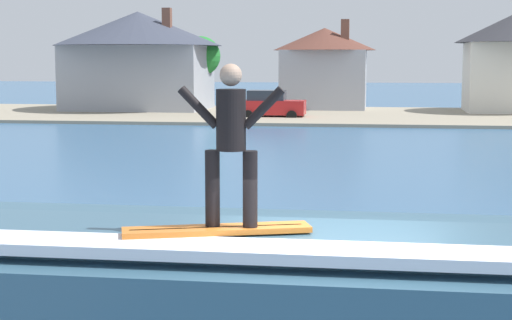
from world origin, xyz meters
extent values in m
cube|color=#365B71|center=(-1.53, 0.35, 0.85)|extent=(8.89, 3.79, 1.70)
cube|color=#365B71|center=(-1.53, -0.12, 1.80)|extent=(7.56, 1.71, 0.19)
cube|color=white|center=(-1.53, -0.88, 1.85)|extent=(8.00, 0.68, 0.12)
cube|color=orange|center=(-1.24, -0.34, 1.94)|extent=(2.05, 1.01, 0.06)
cube|color=black|center=(-1.24, -0.34, 1.97)|extent=(1.79, 0.63, 0.01)
cylinder|color=black|center=(-1.30, -0.28, 2.39)|extent=(0.16, 0.16, 0.83)
cylinder|color=black|center=(-0.89, -0.28, 2.39)|extent=(0.16, 0.16, 0.83)
cylinder|color=black|center=(-1.09, -0.28, 3.13)|extent=(0.32, 0.32, 0.66)
sphere|color=tan|center=(-1.09, -0.28, 3.61)|extent=(0.24, 0.24, 0.24)
cylinder|color=black|center=(-1.44, -0.28, 3.26)|extent=(0.46, 0.10, 0.46)
cylinder|color=black|center=(-0.74, -0.28, 3.26)|extent=(0.46, 0.10, 0.46)
cube|color=gray|center=(0.00, 45.65, 0.09)|extent=(120.00, 17.13, 0.19)
cube|color=red|center=(-6.24, 42.66, 0.77)|extent=(4.27, 1.90, 0.90)
cube|color=#262D38|center=(-6.56, 42.66, 1.54)|extent=(2.35, 1.71, 0.64)
cylinder|color=black|center=(-4.85, 43.67, 0.32)|extent=(0.64, 0.22, 0.64)
cylinder|color=black|center=(-4.85, 41.66, 0.32)|extent=(0.64, 0.22, 0.64)
cylinder|color=black|center=(-7.63, 43.67, 0.32)|extent=(0.64, 0.22, 0.64)
cylinder|color=black|center=(-7.63, 41.66, 0.32)|extent=(0.64, 0.22, 0.64)
cube|color=#9EA3AD|center=(-16.87, 48.85, 2.41)|extent=(9.86, 7.10, 4.81)
cone|color=#383D4C|center=(-16.87, 48.85, 6.04)|extent=(12.22, 12.22, 2.46)
cube|color=brown|center=(-14.40, 47.78, 6.54)|extent=(0.60, 0.60, 1.80)
cube|color=#9EA3AD|center=(-3.51, 52.08, 2.25)|extent=(6.16, 5.96, 4.51)
cone|color=brown|center=(-3.51, 52.08, 5.33)|extent=(7.64, 7.64, 1.64)
cube|color=brown|center=(-1.97, 51.19, 5.83)|extent=(0.60, 0.60, 1.80)
cylinder|color=brown|center=(-12.64, 50.83, 1.60)|extent=(0.52, 0.52, 3.20)
sphere|color=#23792E|center=(-12.64, 50.83, 4.08)|extent=(2.94, 2.94, 2.94)
camera|label=1|loc=(0.45, -8.79, 3.76)|focal=56.90mm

